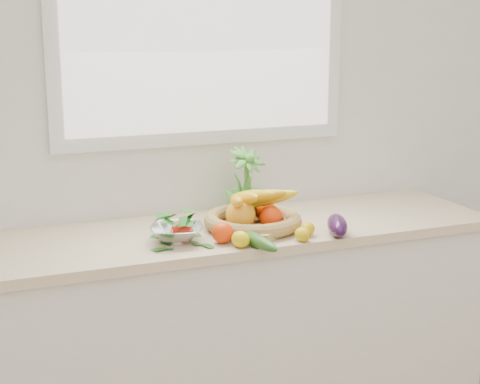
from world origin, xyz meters
name	(u,v)px	position (x,y,z in m)	size (l,w,h in m)	color
back_wall	(202,109)	(0.00, 2.25, 1.35)	(4.50, 0.02, 2.70)	white
counter_cabinet	(227,335)	(0.00, 1.95, 0.43)	(2.20, 0.58, 0.86)	silver
countertop	(227,232)	(0.00, 1.95, 0.88)	(2.24, 0.62, 0.04)	beige
window_frame	(202,13)	(0.00, 2.23, 1.75)	(1.30, 0.03, 1.10)	white
window_pane	(203,13)	(0.00, 2.21, 1.75)	(1.18, 0.01, 0.98)	white
orange_loose	(222,233)	(-0.09, 1.76, 0.94)	(0.08, 0.08, 0.08)	red
lemon_a	(241,239)	(-0.04, 1.69, 0.93)	(0.06, 0.08, 0.06)	yellow
lemon_b	(307,229)	(0.25, 1.73, 0.93)	(0.06, 0.07, 0.06)	#DFAD0C
lemon_c	(302,234)	(0.20, 1.67, 0.93)	(0.05, 0.07, 0.05)	gold
apple	(182,232)	(-0.23, 1.82, 0.94)	(0.09, 0.09, 0.09)	red
ginger	(268,236)	(0.09, 1.73, 0.92)	(0.11, 0.04, 0.03)	tan
garlic_a	(267,220)	(0.17, 1.92, 0.92)	(0.05, 0.05, 0.04)	white
garlic_b	(276,215)	(0.24, 1.99, 0.92)	(0.05, 0.05, 0.04)	beige
garlic_c	(291,220)	(0.26, 1.88, 0.92)	(0.06, 0.06, 0.05)	white
eggplant	(337,225)	(0.37, 1.69, 0.94)	(0.08, 0.20, 0.08)	#2A0E34
cucumber	(257,240)	(0.01, 1.67, 0.93)	(0.05, 0.27, 0.05)	#1B5318
radish	(259,241)	(0.03, 1.69, 0.92)	(0.03, 0.03, 0.03)	#B41635
potted_herb	(245,184)	(0.14, 2.09, 1.04)	(0.18, 0.18, 0.31)	#4D9A38
fruit_basket	(252,215)	(0.09, 1.90, 0.96)	(0.52, 0.52, 0.19)	tan
colander_with_spinach	(177,228)	(-0.25, 1.84, 0.96)	(0.26, 0.26, 0.11)	white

